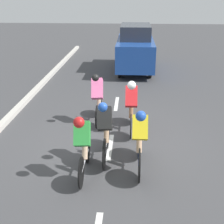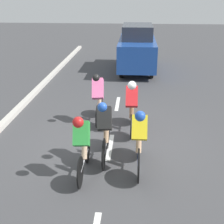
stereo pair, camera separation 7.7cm
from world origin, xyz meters
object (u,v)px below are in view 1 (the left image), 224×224
object	(u,v)px
cyclist_green	(83,143)
cyclist_black	(105,129)
cyclist_pink	(98,97)
support_car	(135,48)
cyclist_red	(131,104)
cyclist_yellow	(140,138)

from	to	relation	value
cyclist_green	cyclist_black	bearing A→B (deg)	-118.09
cyclist_green	cyclist_pink	size ratio (longest dim) A/B	0.99
cyclist_black	support_car	size ratio (longest dim) A/B	0.40
cyclist_pink	cyclist_red	world-z (taller)	cyclist_pink
cyclist_yellow	cyclist_pink	bearing A→B (deg)	-65.61
cyclist_black	cyclist_red	size ratio (longest dim) A/B	1.03
cyclist_yellow	support_car	size ratio (longest dim) A/B	0.39
cyclist_black	support_car	xyz separation A→B (m)	(-0.70, -8.67, 0.31)
cyclist_pink	support_car	xyz separation A→B (m)	(-1.11, -6.52, 0.28)
cyclist_pink	support_car	world-z (taller)	support_car
cyclist_pink	cyclist_yellow	bearing A→B (deg)	114.39
cyclist_green	cyclist_yellow	size ratio (longest dim) A/B	0.95
support_car	cyclist_pink	bearing A→B (deg)	80.35
cyclist_yellow	cyclist_red	xyz separation A→B (m)	(0.19, -1.99, 0.04)
cyclist_black	cyclist_yellow	size ratio (longest dim) A/B	1.00
cyclist_green	support_car	xyz separation A→B (m)	(-1.10, -9.42, 0.31)
cyclist_black	cyclist_red	world-z (taller)	cyclist_red
cyclist_black	cyclist_red	bearing A→B (deg)	-110.52
cyclist_green	cyclist_yellow	xyz separation A→B (m)	(-1.17, -0.30, 0.00)
cyclist_pink	cyclist_yellow	size ratio (longest dim) A/B	0.96
cyclist_green	cyclist_pink	bearing A→B (deg)	-89.84
cyclist_yellow	support_car	bearing A→B (deg)	-89.58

